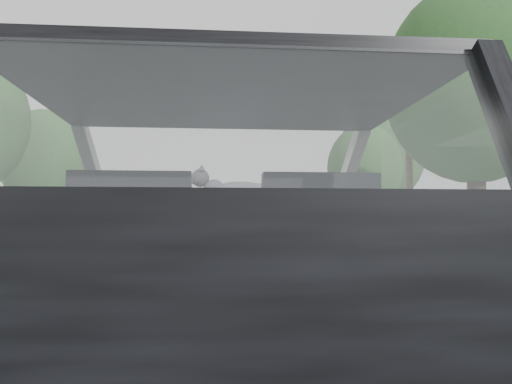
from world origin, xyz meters
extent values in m
cube|color=black|center=(0.00, 0.00, 0.72)|extent=(1.80, 4.00, 1.45)
cube|color=black|center=(0.00, 0.62, 0.85)|extent=(1.58, 0.45, 0.30)
cube|color=black|center=(-0.40, -0.29, 0.88)|extent=(0.50, 0.72, 0.42)
cube|color=black|center=(0.40, -0.29, 0.88)|extent=(0.50, 0.72, 0.42)
torus|color=black|center=(-0.40, 0.33, 0.92)|extent=(0.36, 0.36, 0.04)
ellipsoid|color=gray|center=(0.10, 0.60, 1.08)|extent=(0.57, 0.23, 0.25)
cube|color=gray|center=(4.30, 10.00, 0.58)|extent=(0.05, 90.00, 0.32)
imported|color=#B6BCCA|center=(-1.14, 16.02, 0.68)|extent=(1.73, 4.16, 1.35)
cube|color=#1E7037|center=(6.13, 24.56, 1.14)|extent=(0.22, 0.91, 2.28)
cylinder|color=brown|center=(8.39, 18.42, 4.46)|extent=(0.38, 0.38, 8.92)
camera|label=1|loc=(-0.05, -2.50, 0.86)|focal=35.00mm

